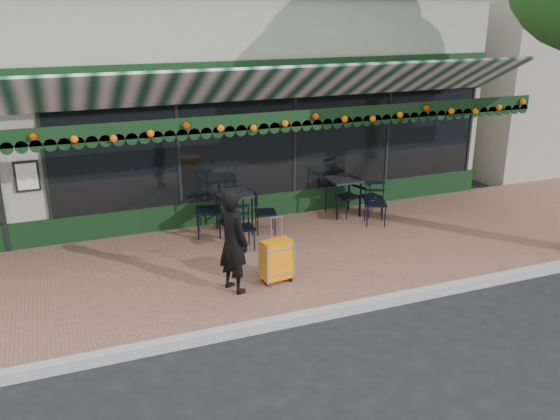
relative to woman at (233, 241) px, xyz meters
name	(u,v)px	position (x,y,z in m)	size (l,w,h in m)	color
ground	(311,318)	(0.85, -1.00, -0.97)	(80.00, 80.00, 0.00)	black
sidewalk	(264,261)	(0.85, 1.00, -0.89)	(18.00, 4.00, 0.15)	brown
curb	(313,316)	(0.85, -1.08, -0.89)	(18.00, 0.16, 0.15)	#9E9E99
restaurant_building	(183,93)	(0.85, 6.84, 1.31)	(12.00, 9.60, 4.50)	gray
woman	(233,241)	(0.00, 0.00, 0.00)	(0.59, 0.39, 1.63)	black
suitcase	(277,260)	(0.72, 0.03, -0.45)	(0.51, 0.33, 1.09)	orange
cafe_table_a	(344,182)	(3.18, 2.51, -0.10)	(0.64, 0.64, 0.79)	black
cafe_table_b	(234,197)	(0.75, 2.37, -0.09)	(0.65, 0.65, 0.80)	black
chair_a_left	(348,197)	(3.25, 2.42, -0.41)	(0.41, 0.41, 0.82)	black
chair_a_right	(371,197)	(3.72, 2.29, -0.43)	(0.39, 0.39, 0.78)	black
chair_a_front	(375,204)	(3.51, 1.76, -0.38)	(0.43, 0.43, 0.87)	black
chair_b_left	(209,211)	(0.24, 2.38, -0.32)	(0.50, 0.50, 0.99)	black
chair_b_right	(265,213)	(1.30, 2.12, -0.41)	(0.41, 0.41, 0.82)	black
chair_b_front	(243,228)	(0.64, 1.50, -0.42)	(0.40, 0.40, 0.80)	black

